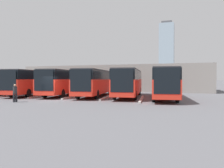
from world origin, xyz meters
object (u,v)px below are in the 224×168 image
Objects in this scene: bus_0 at (164,82)px; bus_2 at (96,82)px; bus_5 at (15,81)px; bus_1 at (129,82)px; bus_3 at (66,82)px; bus_4 at (36,82)px; pedestrian at (15,92)px.

bus_2 is at bearing -13.42° from bus_0.
bus_0 and bus_5 have the same top height.
bus_1 and bus_3 have the same top height.
bus_3 is 1.00× the size of bus_4.
bus_3 is at bearing -5.82° from bus_2.
bus_5 is (12.92, -0.02, 0.00)m from bus_2.
bus_4 is (4.31, 0.67, 0.00)m from bus_3.
bus_0 is 21.55m from bus_5.
bus_2 is 1.00× the size of bus_3.
bus_1 and bus_4 have the same top height.
bus_3 is at bearing -10.89° from bus_0.
bus_0 is 1.00× the size of bus_3.
pedestrian is (-4.01, 8.16, -0.93)m from bus_4.
bus_3 is at bearing 170.55° from bus_5.
bus_2 is at bearing -163.44° from pedestrian.
bus_1 is 1.00× the size of bus_2.
bus_3 is 8.89m from pedestrian.
bus_0 is 1.00× the size of bus_2.
bus_2 is at bearing 174.18° from bus_3.
bus_4 is 9.14m from pedestrian.
bus_0 is 8.65m from bus_2.
bus_0 is 1.00× the size of bus_1.
bus_3 and bus_5 have the same top height.
bus_2 is 1.00× the size of bus_5.
bus_2 is 1.00× the size of bus_4.
bus_0 is at bearing 165.49° from pedestrian.
bus_5 is (17.23, 0.19, 0.00)m from bus_1.
bus_0 is at bearing 166.58° from bus_2.
bus_5 is at bearing -19.56° from bus_4.
pedestrian is at bearing 23.70° from bus_0.
bus_5 is 12.31m from pedestrian.
bus_5 is at bearing -7.51° from bus_1.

